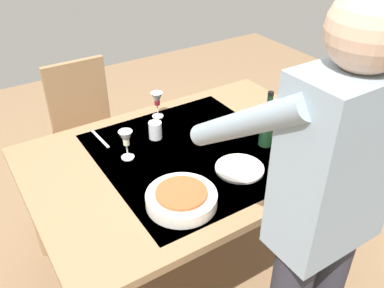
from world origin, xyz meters
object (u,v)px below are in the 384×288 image
(dining_table, at_px, (192,163))
(water_cup_near_left, at_px, (305,169))
(chair_near, at_px, (86,122))
(wine_glass_left, at_px, (157,100))
(dinner_plate_near, at_px, (240,168))
(person_server, at_px, (320,215))
(water_cup_near_right, at_px, (155,130))
(wine_glass_right, at_px, (126,140))
(serving_bowl_pasta, at_px, (181,198))
(wine_bottle, at_px, (267,126))

(dining_table, height_order, water_cup_near_left, water_cup_near_left)
(chair_near, bearing_deg, wine_glass_left, 117.34)
(dining_table, height_order, dinner_plate_near, dinner_plate_near)
(person_server, xyz_separation_m, water_cup_near_right, (0.07, -1.03, -0.18))
(chair_near, xyz_separation_m, wine_glass_right, (0.05, 0.80, 0.31))
(water_cup_near_right, bearing_deg, wine_glass_left, -121.38)
(wine_glass_right, height_order, serving_bowl_pasta, wine_glass_right)
(chair_near, height_order, water_cup_near_left, chair_near)
(chair_near, xyz_separation_m, serving_bowl_pasta, (0.01, 1.23, 0.24))
(dining_table, xyz_separation_m, water_cup_near_right, (0.09, -0.22, 0.11))
(wine_glass_right, xyz_separation_m, water_cup_near_right, (-0.20, -0.09, -0.06))
(wine_glass_left, relative_size, wine_glass_right, 1.00)
(wine_bottle, relative_size, water_cup_near_right, 3.22)
(water_cup_near_left, bearing_deg, water_cup_near_right, -58.94)
(dining_table, xyz_separation_m, dinner_plate_near, (-0.11, 0.24, 0.07))
(person_server, distance_m, wine_glass_right, 0.98)
(person_server, bearing_deg, wine_bottle, -119.25)
(water_cup_near_right, bearing_deg, wine_bottle, 141.11)
(wine_bottle, height_order, water_cup_near_left, wine_bottle)
(dining_table, distance_m, wine_glass_left, 0.45)
(dining_table, bearing_deg, chair_near, -75.68)
(person_server, xyz_separation_m, wine_glass_right, (0.27, -0.94, -0.12))
(wine_bottle, bearing_deg, water_cup_near_left, 82.69)
(wine_bottle, distance_m, wine_glass_right, 0.70)
(person_server, xyz_separation_m, water_cup_near_left, (-0.34, -0.36, -0.18))
(water_cup_near_left, bearing_deg, wine_glass_left, -71.64)
(dining_table, bearing_deg, dinner_plate_near, 115.13)
(wine_glass_right, height_order, water_cup_near_right, wine_glass_right)
(serving_bowl_pasta, bearing_deg, water_cup_near_right, -106.79)
(chair_near, relative_size, wine_bottle, 3.07)
(dining_table, bearing_deg, person_server, 88.67)
(wine_glass_left, xyz_separation_m, dinner_plate_near, (-0.08, 0.65, -0.10))
(chair_near, relative_size, person_server, 0.54)
(wine_glass_left, xyz_separation_m, wine_glass_right, (0.32, 0.28, 0.00))
(person_server, distance_m, water_cup_near_left, 0.52)
(water_cup_near_left, bearing_deg, dinner_plate_near, -45.98)
(person_server, relative_size, wine_bottle, 5.71)
(dining_table, relative_size, chair_near, 1.75)
(water_cup_near_left, bearing_deg, person_server, 46.88)
(chair_near, distance_m, wine_bottle, 1.26)
(water_cup_near_right, relative_size, dinner_plate_near, 0.40)
(wine_bottle, xyz_separation_m, dinner_plate_near, (0.24, 0.10, -0.10))
(chair_near, bearing_deg, serving_bowl_pasta, 89.69)
(wine_bottle, distance_m, dinner_plate_near, 0.28)
(water_cup_near_right, bearing_deg, person_server, 93.79)
(water_cup_near_left, relative_size, dinner_plate_near, 0.45)
(wine_glass_right, height_order, dinner_plate_near, wine_glass_right)
(wine_glass_left, bearing_deg, dining_table, 85.77)
(dining_table, xyz_separation_m, water_cup_near_left, (-0.32, 0.45, 0.12))
(person_server, bearing_deg, chair_near, -82.84)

